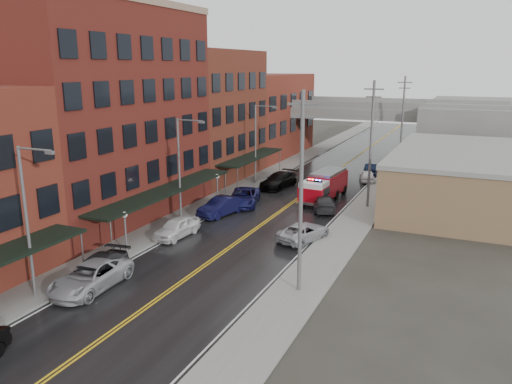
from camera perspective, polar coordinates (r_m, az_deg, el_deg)
The scene contains 32 objects.
road at distance 46.37m, azimuth 2.59°, elevation -2.38°, with size 11.00×160.00×0.02m, color black.
sidewalk_left at distance 49.37m, azimuth -5.32°, elevation -1.31°, with size 3.00×160.00×0.15m, color slate.
sidewalk_right at distance 44.35m, azimuth 11.42°, elevation -3.35°, with size 3.00×160.00×0.15m, color slate.
curb_left at distance 48.61m, azimuth -3.62°, elevation -1.53°, with size 0.30×160.00×0.15m, color gray.
curb_right at distance 44.71m, azimuth 9.36°, elevation -3.11°, with size 0.30×160.00×0.15m, color gray.
brick_building_b at distance 45.46m, azimuth -16.67°, elevation 8.27°, with size 9.00×20.00×18.00m, color #5D1C18.
brick_building_c at distance 59.94m, azimuth -5.62°, elevation 8.66°, with size 9.00×15.00×15.00m, color #59221A.
brick_building_far at distance 75.74m, azimuth 0.99°, elevation 8.74°, with size 9.00×20.00×12.00m, color brown.
tan_building at distance 52.54m, azimuth 23.30°, elevation 1.25°, with size 14.00×22.00×5.00m, color olive.
right_far_block at distance 81.97m, azimuth 25.27°, elevation 6.41°, with size 18.00×30.00×8.00m, color slate.
awning_1 at distance 42.97m, azimuth -10.18°, elevation 0.18°, with size 2.60×18.00×3.09m.
awning_2 at distance 57.95m, azimuth -0.49°, elevation 4.03°, with size 2.60×13.00×3.09m.
globe_lamp_1 at distance 37.12m, azimuth -14.75°, elevation -3.40°, with size 0.44×0.44×3.12m.
globe_lamp_2 at distance 48.39m, azimuth -4.45°, elevation 1.12°, with size 0.44×0.44×3.12m.
street_lamp_0 at distance 30.91m, azimuth -24.52°, elevation -2.23°, with size 2.64×0.22×9.00m.
street_lamp_1 at distance 42.81m, azimuth -8.51°, elevation 3.21°, with size 2.64×0.22×9.00m.
street_lamp_2 at distance 56.76m, azimuth 0.17°, elevation 6.07°, with size 2.64×0.22×9.00m.
utility_pole_0 at distance 28.73m, azimuth 5.17°, elevation 0.17°, with size 1.80×0.24×12.00m.
utility_pole_1 at distance 47.78m, azimuth 13.01°, elevation 5.51°, with size 1.80×0.24×12.00m.
utility_pole_2 at distance 67.38m, azimuth 16.37°, elevation 7.75°, with size 1.80×0.24×12.00m.
overpass at distance 75.52m, azimuth 11.64°, elevation 8.43°, with size 40.00×10.00×7.50m.
fire_truck at distance 50.86m, azimuth 7.76°, elevation 0.77°, with size 3.61×7.90×2.82m.
parked_car_left_2 at distance 32.37m, azimuth -18.38°, elevation -9.16°, with size 2.68×5.82×1.62m, color #A2A3AA.
parked_car_left_3 at distance 33.43m, azimuth -17.72°, elevation -8.41°, with size 2.18×5.35×1.55m, color #232326.
parked_car_left_4 at distance 40.22m, azimuth -9.05°, elevation -4.02°, with size 1.86×4.61×1.57m, color white.
parked_car_left_5 at distance 45.51m, azimuth -4.00°, elevation -1.65°, with size 1.75×5.02×1.65m, color #0E0F33.
parked_car_left_6 at distance 48.73m, azimuth -1.41°, elevation -0.57°, with size 2.67×5.79×1.61m, color #131449.
parked_car_left_7 at distance 55.72m, azimuth 2.61°, elevation 1.34°, with size 2.34×5.76×1.67m, color black.
parked_car_right_0 at distance 39.15m, azimuth 5.45°, elevation -4.55°, with size 2.30×5.00×1.39m, color #A5A7AD.
parked_car_right_1 at distance 47.38m, azimuth 7.77°, elevation -1.24°, with size 2.01×4.96×1.44m, color #2B2B2E.
parked_car_right_2 at distance 60.04m, azimuth 12.60°, elevation 1.81°, with size 1.63×4.04×1.38m, color white.
parked_car_right_3 at distance 64.25m, azimuth 13.10°, elevation 2.60°, with size 1.49×4.28×1.41m, color black.
Camera 1 is at (16.09, -11.42, 13.27)m, focal length 35.00 mm.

